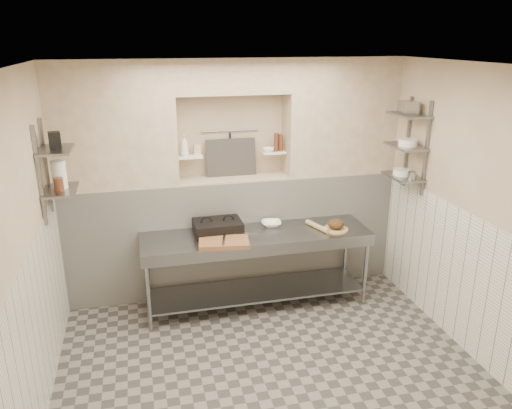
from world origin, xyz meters
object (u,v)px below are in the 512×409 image
object	(u,v)px
cutting_board	(224,241)
bowl_alcove	(268,150)
panini_press	(218,227)
prep_table	(257,255)
jug_left	(59,175)
bottle_soap	(184,146)
mixing_bowl	(271,224)
rolling_pin	(317,226)
bread_loaf	(336,224)

from	to	relation	value
cutting_board	bowl_alcove	size ratio (longest dim) A/B	3.79
panini_press	bowl_alcove	xyz separation A→B (m)	(0.70, 0.44, 0.76)
prep_table	jug_left	size ratio (longest dim) A/B	9.47
cutting_board	bottle_soap	world-z (taller)	bottle_soap
bowl_alcove	mixing_bowl	bearing A→B (deg)	-98.23
cutting_board	mixing_bowl	distance (m)	0.74
jug_left	bottle_soap	bearing A→B (deg)	27.51
panini_press	jug_left	bearing A→B (deg)	-172.48
prep_table	panini_press	xyz separation A→B (m)	(-0.42, 0.13, 0.33)
prep_table	jug_left	bearing A→B (deg)	-177.00
bottle_soap	jug_left	distance (m)	1.44
prep_table	mixing_bowl	world-z (taller)	mixing_bowl
rolling_pin	bowl_alcove	xyz separation A→B (m)	(-0.44, 0.57, 0.81)
cutting_board	jug_left	xyz separation A→B (m)	(-1.58, 0.08, 0.83)
bread_loaf	rolling_pin	bearing A→B (deg)	156.15
cutting_board	rolling_pin	xyz separation A→B (m)	(1.13, 0.18, 0.00)
cutting_board	bread_loaf	world-z (taller)	bread_loaf
bowl_alcove	rolling_pin	bearing A→B (deg)	-52.16
mixing_bowl	bottle_soap	world-z (taller)	bottle_soap
prep_table	cutting_board	size ratio (longest dim) A/B	4.88
rolling_pin	cutting_board	bearing A→B (deg)	-171.03
prep_table	jug_left	xyz separation A→B (m)	(-1.99, -0.10, 1.11)
mixing_bowl	jug_left	size ratio (longest dim) A/B	0.84
cutting_board	jug_left	size ratio (longest dim) A/B	1.94
cutting_board	jug_left	distance (m)	1.79
panini_press	rolling_pin	distance (m)	1.15
bread_loaf	panini_press	bearing A→B (deg)	170.71
cutting_board	rolling_pin	bearing A→B (deg)	8.97
rolling_pin	bread_loaf	size ratio (longest dim) A/B	2.02
panini_press	cutting_board	size ratio (longest dim) A/B	1.01
rolling_pin	bottle_soap	bearing A→B (deg)	158.40
cutting_board	bread_loaf	bearing A→B (deg)	3.97
prep_table	bowl_alcove	xyz separation A→B (m)	(0.28, 0.56, 1.09)
cutting_board	rolling_pin	world-z (taller)	rolling_pin
mixing_bowl	prep_table	bearing A→B (deg)	-138.26
panini_press	bottle_soap	bearing A→B (deg)	123.08
rolling_pin	bread_loaf	xyz separation A→B (m)	(0.20, -0.09, 0.04)
bottle_soap	jug_left	world-z (taller)	bottle_soap
panini_press	jug_left	size ratio (longest dim) A/B	1.97
bread_loaf	bowl_alcove	xyz separation A→B (m)	(-0.64, 0.65, 0.76)
rolling_pin	bowl_alcove	world-z (taller)	bowl_alcove
jug_left	prep_table	bearing A→B (deg)	3.00
mixing_bowl	bottle_soap	xyz separation A→B (m)	(-0.94, 0.36, 0.91)
jug_left	panini_press	bearing A→B (deg)	8.33
prep_table	bottle_soap	xyz separation A→B (m)	(-0.72, 0.56, 1.19)
mixing_bowl	bowl_alcove	size ratio (longest dim) A/B	1.65
cutting_board	bowl_alcove	world-z (taller)	bowl_alcove
mixing_bowl	bread_loaf	xyz separation A→B (m)	(0.69, -0.30, 0.04)
rolling_pin	prep_table	bearing A→B (deg)	179.43
prep_table	bottle_soap	distance (m)	1.50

